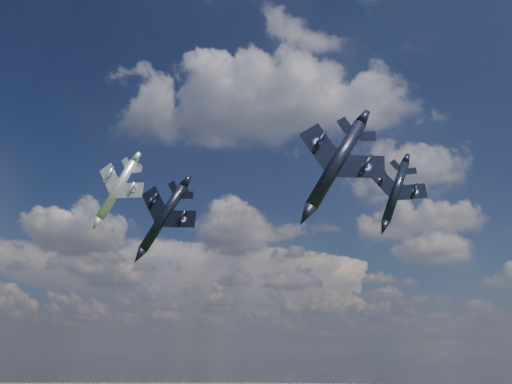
% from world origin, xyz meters
% --- Properties ---
extents(jet_lead_navy, '(11.90, 15.61, 8.24)m').
position_xyz_m(jet_lead_navy, '(-7.33, 10.87, 78.67)').
color(jet_lead_navy, black).
extents(jet_right_navy, '(12.82, 17.03, 8.93)m').
position_xyz_m(jet_right_navy, '(17.38, 0.78, 81.30)').
color(jet_right_navy, black).
extents(jet_high_navy, '(15.72, 18.87, 7.58)m').
position_xyz_m(jet_high_navy, '(27.46, 33.86, 87.75)').
color(jet_high_navy, black).
extents(jet_left_silver, '(12.34, 15.47, 7.76)m').
position_xyz_m(jet_left_silver, '(-15.88, 13.03, 84.00)').
color(jet_left_silver, gray).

